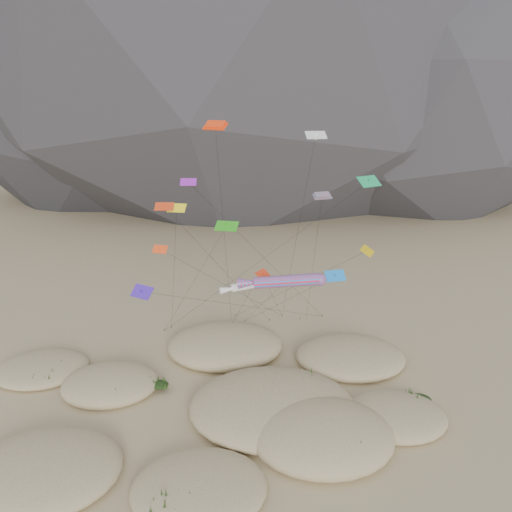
# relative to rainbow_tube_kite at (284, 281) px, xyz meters

# --- Properties ---
(ground) EXTENTS (500.00, 500.00, 0.00)m
(ground) POSITION_rel_rainbow_tube_kite_xyz_m (-5.31, -7.10, -12.48)
(ground) COLOR #CCB789
(ground) RESTS_ON ground
(dunes) EXTENTS (49.21, 34.79, 3.91)m
(dunes) POSITION_rel_rainbow_tube_kite_xyz_m (-5.22, -3.34, -11.76)
(dunes) COLOR #CCB789
(dunes) RESTS_ON ground
(dune_grass) EXTENTS (42.97, 27.56, 1.52)m
(dune_grass) POSITION_rel_rainbow_tube_kite_xyz_m (-5.18, -4.39, -11.64)
(dune_grass) COLOR black
(dune_grass) RESTS_ON ground
(kite_stakes) EXTENTS (22.69, 4.61, 0.30)m
(kite_stakes) POSITION_rel_rainbow_tube_kite_xyz_m (-3.33, 16.63, -12.33)
(kite_stakes) COLOR #3F2D1E
(kite_stakes) RESTS_ON ground
(rainbow_tube_kite) EXTENTS (9.28, 17.49, 13.51)m
(rainbow_tube_kite) POSITION_rel_rainbow_tube_kite_xyz_m (0.00, 0.00, 0.00)
(rainbow_tube_kite) COLOR #FF1A34
(rainbow_tube_kite) RESTS_ON ground
(white_tube_kite) EXTENTS (7.13, 11.27, 11.42)m
(white_tube_kite) POSITION_rel_rainbow_tube_kite_xyz_m (-3.14, 3.79, -1.78)
(white_tube_kite) COLOR white
(white_tube_kite) RESTS_ON ground
(orange_parafoil) EXTENTS (3.00, 9.41, 28.35)m
(orange_parafoil) POSITION_rel_rainbow_tube_kite_xyz_m (-7.05, 8.69, 15.05)
(orange_parafoil) COLOR #F2350C
(orange_parafoil) RESTS_ON ground
(multi_parafoil) EXTENTS (2.23, 12.24, 20.91)m
(multi_parafoil) POSITION_rel_rainbow_tube_kite_xyz_m (4.62, 5.27, 7.71)
(multi_parafoil) COLOR red
(multi_parafoil) RESTS_ON ground
(delta_kites) EXTENTS (28.20, 19.98, 27.29)m
(delta_kites) POSITION_rel_rainbow_tube_kite_xyz_m (-2.39, 5.11, 4.39)
(delta_kites) COLOR red
(delta_kites) RESTS_ON ground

